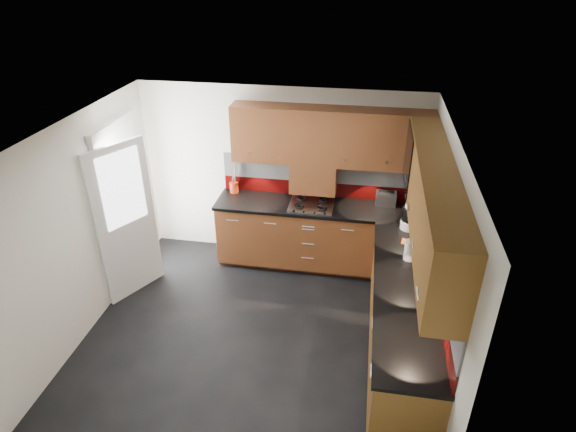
% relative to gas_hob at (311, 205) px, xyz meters
% --- Properties ---
extents(room, '(4.00, 3.80, 2.64)m').
position_rel_gas_hob_xyz_m(room, '(-0.45, -1.47, 0.54)').
color(room, black).
extents(base_cabinets, '(2.70, 3.20, 0.95)m').
position_rel_gas_hob_xyz_m(base_cabinets, '(0.62, -0.75, -0.52)').
color(base_cabinets, '#602F15').
rests_on(base_cabinets, room).
extents(countertop, '(2.72, 3.22, 0.04)m').
position_rel_gas_hob_xyz_m(countertop, '(0.60, -0.77, -0.03)').
color(countertop, black).
rests_on(countertop, base_cabinets).
extents(backsplash, '(2.70, 3.20, 0.54)m').
position_rel_gas_hob_xyz_m(backsplash, '(0.83, -0.54, 0.26)').
color(backsplash, '#6E0A09').
rests_on(backsplash, countertop).
extents(upper_cabinets, '(2.50, 3.20, 0.72)m').
position_rel_gas_hob_xyz_m(upper_cabinets, '(0.78, -0.69, 0.88)').
color(upper_cabinets, '#602F15').
rests_on(upper_cabinets, room).
extents(extractor_hood, '(0.60, 0.33, 0.40)m').
position_rel_gas_hob_xyz_m(extractor_hood, '(-0.00, 0.17, 0.33)').
color(extractor_hood, '#602F15').
rests_on(extractor_hood, room).
extents(glass_cabinet, '(0.32, 0.80, 0.66)m').
position_rel_gas_hob_xyz_m(glass_cabinet, '(1.26, -0.40, 0.91)').
color(glass_cabinet, black).
rests_on(glass_cabinet, room).
extents(back_door, '(0.42, 1.19, 2.04)m').
position_rel_gas_hob_xyz_m(back_door, '(-2.23, -0.72, 0.08)').
color(back_door, white).
rests_on(back_door, room).
extents(gas_hob, '(0.57, 0.51, 0.04)m').
position_rel_gas_hob_xyz_m(gas_hob, '(0.00, 0.00, 0.00)').
color(gas_hob, silver).
rests_on(gas_hob, countertop).
extents(utensil_pot, '(0.12, 0.12, 0.43)m').
position_rel_gas_hob_xyz_m(utensil_pot, '(-1.10, 0.22, 0.08)').
color(utensil_pot, red).
rests_on(utensil_pot, countertop).
extents(toaster, '(0.26, 0.16, 0.19)m').
position_rel_gas_hob_xyz_m(toaster, '(0.95, 0.19, 0.08)').
color(toaster, silver).
rests_on(toaster, countertop).
extents(food_processor, '(0.20, 0.20, 0.33)m').
position_rel_gas_hob_xyz_m(food_processor, '(1.22, -0.39, 0.14)').
color(food_processor, white).
rests_on(food_processor, countertop).
extents(paper_towel, '(0.14, 0.14, 0.23)m').
position_rel_gas_hob_xyz_m(paper_towel, '(1.19, -1.06, 0.10)').
color(paper_towel, white).
rests_on(paper_towel, countertop).
extents(orange_cloth, '(0.17, 0.15, 0.02)m').
position_rel_gas_hob_xyz_m(orange_cloth, '(1.21, -0.73, -0.01)').
color(orange_cloth, '#D55E17').
rests_on(orange_cloth, countertop).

